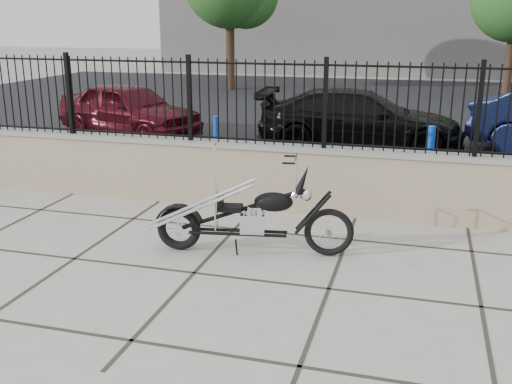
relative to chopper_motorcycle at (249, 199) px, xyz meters
The scene contains 9 objects.
ground_plane 1.09m from the chopper_motorcycle, 119.31° to the right, with size 90.00×90.00×0.00m, color #99968E.
parking_lot 11.78m from the chopper_motorcycle, 92.04° to the left, with size 30.00×30.00×0.00m, color black.
retaining_wall 1.81m from the chopper_motorcycle, 103.43° to the left, with size 14.00×0.36×0.96m, color gray.
iron_fence 2.01m from the chopper_motorcycle, 103.43° to the left, with size 14.00×0.08×1.20m, color black.
chopper_motorcycle is the anchor object (origin of this frame).
car_red 7.91m from the chopper_motorcycle, 127.30° to the left, with size 1.50×3.73×1.27m, color #470A14.
car_black 6.40m from the chopper_motorcycle, 84.66° to the left, with size 1.76×4.34×1.26m, color black.
bollard_a 4.82m from the chopper_motorcycle, 113.97° to the left, with size 0.11×0.11×0.89m, color blue.
bollard_b 4.17m from the chopper_motorcycle, 60.50° to the left, with size 0.12×0.12×1.02m, color blue.
Camera 1 is at (2.31, -5.69, 2.72)m, focal length 42.00 mm.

